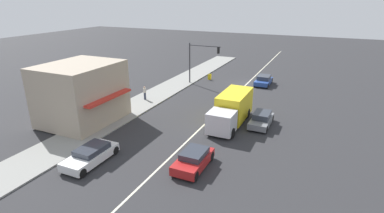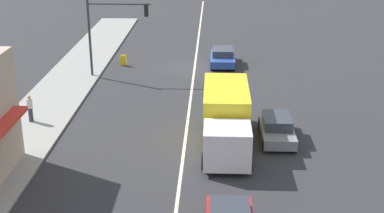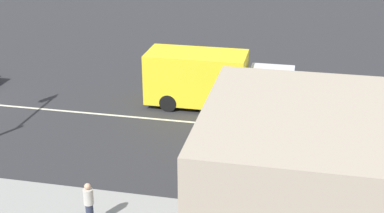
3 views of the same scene
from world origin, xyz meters
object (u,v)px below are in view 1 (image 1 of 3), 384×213
object	(u,v)px
coupe_blue	(264,80)
van_white	(91,155)
delivery_truck	(232,109)
traffic_signal_main	(199,57)
hatchback_red	(193,160)
warning_aframe_sign	(209,77)
pedestrian	(145,93)
suv_grey	(261,119)

from	to	relation	value
coupe_blue	van_white	bearing A→B (deg)	74.74
delivery_truck	traffic_signal_main	bearing A→B (deg)	-53.78
traffic_signal_main	hatchback_red	world-z (taller)	traffic_signal_main
van_white	coupe_blue	xyz separation A→B (m)	(-7.20, -26.39, 0.02)
van_white	coupe_blue	world-z (taller)	coupe_blue
traffic_signal_main	hatchback_red	bearing A→B (deg)	112.29
traffic_signal_main	warning_aframe_sign	size ratio (longest dim) A/B	6.69
pedestrian	traffic_signal_main	bearing A→B (deg)	-108.49
hatchback_red	pedestrian	bearing A→B (deg)	-44.56
delivery_truck	van_white	bearing A→B (deg)	57.84
hatchback_red	suv_grey	xyz separation A→B (m)	(-2.80, -9.55, -0.01)
pedestrian	delivery_truck	size ratio (longest dim) A/B	0.22
hatchback_red	coupe_blue	distance (m)	23.88
delivery_truck	suv_grey	distance (m)	2.99
pedestrian	suv_grey	bearing A→B (deg)	173.36
hatchback_red	suv_grey	bearing A→B (deg)	-106.34
hatchback_red	van_white	bearing A→B (deg)	19.21
traffic_signal_main	coupe_blue	world-z (taller)	traffic_signal_main
traffic_signal_main	warning_aframe_sign	xyz separation A→B (m)	(-0.42, -3.02, -3.47)
warning_aframe_sign	hatchback_red	size ratio (longest dim) A/B	0.22
hatchback_red	delivery_truck	bearing A→B (deg)	-90.00
hatchback_red	van_white	size ratio (longest dim) A/B	0.88
pedestrian	hatchback_red	size ratio (longest dim) A/B	0.42
pedestrian	van_white	size ratio (longest dim) A/B	0.37
hatchback_red	van_white	distance (m)	7.62
pedestrian	suv_grey	distance (m)	14.27
delivery_truck	suv_grey	bearing A→B (deg)	-167.77
hatchback_red	warning_aframe_sign	bearing A→B (deg)	-71.28
pedestrian	delivery_truck	distance (m)	11.60
warning_aframe_sign	coupe_blue	xyz separation A→B (m)	(-7.91, -0.55, 0.20)
delivery_truck	hatchback_red	distance (m)	8.98
van_white	coupe_blue	bearing A→B (deg)	-105.26
traffic_signal_main	pedestrian	xyz separation A→B (m)	(3.05, 9.11, -2.93)
pedestrian	hatchback_red	distance (m)	15.96
warning_aframe_sign	delivery_truck	bearing A→B (deg)	118.79
pedestrian	coupe_blue	size ratio (longest dim) A/B	0.41
delivery_truck	coupe_blue	xyz separation A→B (m)	(0.00, -14.94, -0.84)
warning_aframe_sign	van_white	world-z (taller)	van_white
van_white	suv_grey	distance (m)	15.67
delivery_truck	coupe_blue	bearing A→B (deg)	-90.00
coupe_blue	hatchback_red	bearing A→B (deg)	90.00
suv_grey	delivery_truck	bearing A→B (deg)	12.23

